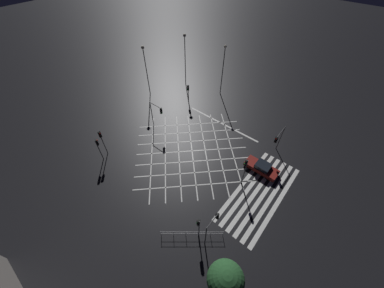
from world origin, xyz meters
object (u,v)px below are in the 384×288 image
traffic_light_median_south (245,167)px  traffic_light_nw_cross (102,138)px  traffic_light_nw_main (98,146)px  street_lamp_west (223,63)px  traffic_light_sw_cross (198,225)px  traffic_light_ne_main (188,90)px  street_tree_near (225,280)px  traffic_light_se_main (278,138)px  traffic_light_median_north (157,111)px  waiting_car (262,167)px  traffic_light_sw_main (212,224)px  street_lamp_east (145,61)px  street_lamp_far (185,50)px

traffic_light_median_south → traffic_light_nw_cross: 18.83m
traffic_light_nw_main → street_lamp_west: size_ratio=0.41×
traffic_light_sw_cross → traffic_light_ne_main: 23.94m
traffic_light_median_south → street_tree_near: 11.96m
traffic_light_se_main → traffic_light_median_south: traffic_light_median_south is taller
traffic_light_nw_main → traffic_light_median_north: 9.56m
traffic_light_median_south → waiting_car: 4.45m
traffic_light_median_south → traffic_light_ne_main: (9.04, 16.50, -0.94)m
traffic_light_median_north → street_tree_near: 23.22m
traffic_light_median_north → traffic_light_sw_cross: bearing=-30.7°
traffic_light_median_north → street_tree_near: size_ratio=0.78×
traffic_light_sw_main → street_lamp_east: size_ratio=0.47×
traffic_light_sw_cross → street_lamp_far: street_lamp_far is taller
street_tree_near → traffic_light_ne_main: bearing=46.3°
traffic_light_nw_main → waiting_car: bearing=-55.5°
traffic_light_median_south → traffic_light_sw_cross: traffic_light_median_south is taller
traffic_light_nw_main → street_lamp_west: (23.61, -3.29, 3.31)m
traffic_light_ne_main → traffic_light_median_north: (-8.36, -0.99, 0.90)m
traffic_light_median_north → street_lamp_west: bearing=81.7°
traffic_light_nw_main → waiting_car: (12.21, -17.78, -2.04)m
traffic_light_se_main → street_lamp_east: 24.83m
traffic_light_nw_cross → traffic_light_sw_main: bearing=0.3°
traffic_light_nw_main → street_tree_near: size_ratio=0.66×
traffic_light_nw_main → waiting_car: size_ratio=0.84×
traffic_light_sw_main → traffic_light_ne_main: (16.82, 17.50, -0.71)m
traffic_light_median_south → traffic_light_ne_main: 18.84m
traffic_light_sw_main → traffic_light_se_main: 14.82m
traffic_light_se_main → street_lamp_east: (-0.76, 24.61, 3.21)m
traffic_light_se_main → street_lamp_west: size_ratio=0.48×
traffic_light_median_north → traffic_light_median_south: bearing=-2.5°
traffic_light_sw_main → traffic_light_nw_main: size_ratio=1.13×
traffic_light_sw_main → traffic_light_median_north: bearing=62.9°
traffic_light_median_north → street_lamp_east: 10.43m
traffic_light_sw_main → street_lamp_far: 30.45m
traffic_light_median_south → traffic_light_nw_cross: traffic_light_median_south is taller
traffic_light_se_main → traffic_light_ne_main: size_ratio=1.33×
street_lamp_far → street_lamp_west: bearing=-77.4°
traffic_light_nw_main → street_tree_near: bearing=-96.0°
street_lamp_west → street_tree_near: street_lamp_west is taller
traffic_light_median_south → street_tree_near: street_tree_near is taller
traffic_light_sw_main → traffic_light_nw_main: bearing=93.2°
traffic_light_sw_cross → traffic_light_median_north: traffic_light_median_north is taller
traffic_light_se_main → street_lamp_east: street_lamp_east is taller
street_tree_near → waiting_car: bearing=13.6°
traffic_light_nw_main → traffic_light_sw_main: bearing=-86.8°
traffic_light_nw_main → traffic_light_ne_main: size_ratio=1.14×
traffic_light_median_north → street_lamp_west: size_ratio=0.48×
traffic_light_nw_main → traffic_light_se_main: bearing=-48.1°
street_tree_near → traffic_light_nw_main: bearing=84.0°
traffic_light_se_main → traffic_light_median_south: bearing=-7.3°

